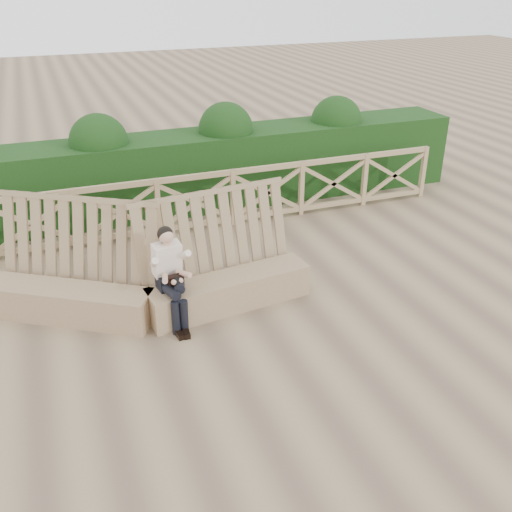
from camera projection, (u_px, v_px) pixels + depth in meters
name	position (u px, v px, depth m)	size (l,w,h in m)	color
ground	(266.00, 326.00, 7.89)	(60.00, 60.00, 0.00)	brown
bench	(149.00, 284.00, 8.12)	(4.58, 1.97, 1.62)	olive
woman	(170.00, 272.00, 7.69)	(0.41, 0.83, 1.39)	black
guardrail	(196.00, 202.00, 10.56)	(10.10, 0.09, 1.10)	#9A8159
hedge	(180.00, 173.00, 11.47)	(12.00, 1.20, 1.50)	black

